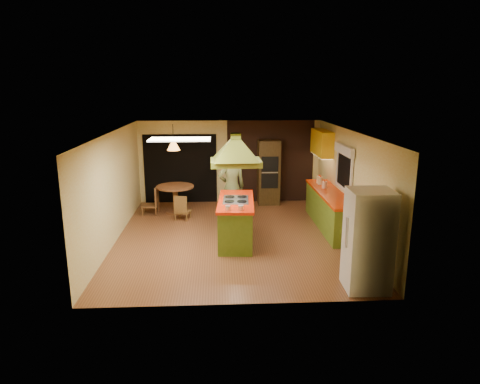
{
  "coord_description": "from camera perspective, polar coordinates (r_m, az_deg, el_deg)",
  "views": [
    {
      "loc": [
        -0.36,
        -9.65,
        3.51
      ],
      "look_at": [
        0.14,
        -0.19,
        1.15
      ],
      "focal_mm": 32.0,
      "sensor_mm": 36.0,
      "label": 1
    }
  ],
  "objects": [
    {
      "name": "man",
      "position": [
        11.0,
        -1.12,
        0.65
      ],
      "size": [
        0.8,
        0.62,
        1.95
      ],
      "primitive_type": "imported",
      "rotation": [
        0.0,
        0.0,
        3.38
      ],
      "color": "#575F32",
      "rests_on": "ground"
    },
    {
      "name": "brick_panel",
      "position": [
        13.17,
        4.07,
        4.08
      ],
      "size": [
        2.64,
        0.03,
        2.5
      ],
      "primitive_type": "cube",
      "color": "#381E14",
      "rests_on": "ground"
    },
    {
      "name": "window_right",
      "position": [
        10.64,
        13.76,
        4.19
      ],
      "size": [
        0.12,
        1.35,
        1.06
      ],
      "color": "black",
      "rests_on": "room_walls"
    },
    {
      "name": "ground",
      "position": [
        10.27,
        -0.82,
        -5.99
      ],
      "size": [
        6.5,
        6.5,
        0.0
      ],
      "primitive_type": "plane",
      "color": "brown",
      "rests_on": "ground"
    },
    {
      "name": "ceiling_plane",
      "position": [
        9.71,
        -0.88,
        8.02
      ],
      "size": [
        6.5,
        6.5,
        0.0
      ],
      "primitive_type": "plane",
      "rotation": [
        3.14,
        0.0,
        0.0
      ],
      "color": "silver",
      "rests_on": "room_walls"
    },
    {
      "name": "range_hood",
      "position": [
        9.45,
        -0.58,
        6.31
      ],
      "size": [
        1.13,
        0.82,
        0.8
      ],
      "rotation": [
        0.0,
        0.0,
        0.02
      ],
      "color": "#5D6519",
      "rests_on": "ceiling_plane"
    },
    {
      "name": "room_walls",
      "position": [
        9.91,
        -0.85,
        0.82
      ],
      "size": [
        5.5,
        6.5,
        6.5
      ],
      "color": "beige",
      "rests_on": "ground"
    },
    {
      "name": "pendant_lamp",
      "position": [
        11.92,
        -8.85,
        6.07
      ],
      "size": [
        0.39,
        0.39,
        0.23
      ],
      "primitive_type": "cone",
      "rotation": [
        0.0,
        0.0,
        0.12
      ],
      "color": "#FF9E3F",
      "rests_on": "ceiling_plane"
    },
    {
      "name": "upper_cabinets",
      "position": [
        12.3,
        10.86,
        6.46
      ],
      "size": [
        0.34,
        1.4,
        0.7
      ],
      "primitive_type": "cube",
      "color": "yellow",
      "rests_on": "room_walls"
    },
    {
      "name": "canister_medium",
      "position": [
        11.88,
        10.5,
        1.64
      ],
      "size": [
        0.17,
        0.17,
        0.19
      ],
      "primitive_type": "cylinder",
      "rotation": [
        0.0,
        0.0,
        -0.3
      ],
      "color": "#F3E8C3",
      "rests_on": "right_counter"
    },
    {
      "name": "chair_left",
      "position": [
        12.21,
        -11.91,
        -1.1
      ],
      "size": [
        0.46,
        0.46,
        0.79
      ],
      "primitive_type": null,
      "rotation": [
        0.0,
        0.0,
        -1.63
      ],
      "color": "brown",
      "rests_on": "ground"
    },
    {
      "name": "dining_table",
      "position": [
        12.18,
        -8.62,
        -0.23
      ],
      "size": [
        1.04,
        1.04,
        0.78
      ],
      "rotation": [
        0.0,
        0.0,
        0.29
      ],
      "color": "brown",
      "rests_on": "ground"
    },
    {
      "name": "chair_near",
      "position": [
        11.59,
        -7.65,
        -2.0
      ],
      "size": [
        0.46,
        0.46,
        0.69
      ],
      "primitive_type": null,
      "rotation": [
        0.0,
        0.0,
        2.88
      ],
      "color": "brown",
      "rests_on": "ground"
    },
    {
      "name": "fluor_panel",
      "position": [
        8.54,
        -8.02,
        6.97
      ],
      "size": [
        1.2,
        0.6,
        0.03
      ],
      "primitive_type": "cube",
      "color": "white",
      "rests_on": "ceiling_plane"
    },
    {
      "name": "canister_small",
      "position": [
        11.31,
        11.19,
        0.95
      ],
      "size": [
        0.14,
        0.14,
        0.17
      ],
      "primitive_type": "cylinder",
      "rotation": [
        0.0,
        0.0,
        0.06
      ],
      "color": "#FFEACD",
      "rests_on": "right_counter"
    },
    {
      "name": "right_counter",
      "position": [
        11.05,
        11.85,
        -2.32
      ],
      "size": [
        0.62,
        3.05,
        0.92
      ],
      "color": "olive",
      "rests_on": "ground"
    },
    {
      "name": "canister_large",
      "position": [
        11.75,
        10.66,
        1.51
      ],
      "size": [
        0.15,
        0.15,
        0.2
      ],
      "primitive_type": "cylinder",
      "rotation": [
        0.0,
        0.0,
        0.13
      ],
      "color": "beige",
      "rests_on": "right_counter"
    },
    {
      "name": "wall_oven",
      "position": [
        12.94,
        3.83,
        2.65
      ],
      "size": [
        0.65,
        0.61,
        1.94
      ],
      "rotation": [
        0.0,
        0.0,
        0.02
      ],
      "color": "#453216",
      "rests_on": "ground"
    },
    {
      "name": "nook_opening",
      "position": [
        13.16,
        -7.94,
        3.08
      ],
      "size": [
        2.2,
        0.03,
        2.1
      ],
      "primitive_type": "cube",
      "color": "black",
      "rests_on": "ground"
    },
    {
      "name": "kitchen_island",
      "position": [
        9.84,
        -0.55,
        -3.83
      ],
      "size": [
        0.92,
        2.03,
        1.0
      ],
      "rotation": [
        0.0,
        0.0,
        -0.06
      ],
      "color": "#55711C",
      "rests_on": "ground"
    },
    {
      "name": "refrigerator",
      "position": [
        7.79,
        16.71,
        -6.2
      ],
      "size": [
        0.76,
        0.72,
        1.8
      ],
      "primitive_type": "cube",
      "rotation": [
        0.0,
        0.0,
        -0.03
      ],
      "color": "white",
      "rests_on": "ground"
    }
  ]
}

